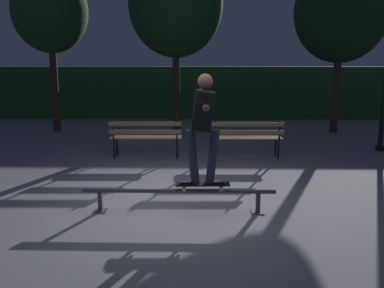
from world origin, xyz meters
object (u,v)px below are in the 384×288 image
object	(u,v)px
tree_far_right	(341,11)
park_bench_left_center	(247,135)
tree_behind_benches	(176,5)
park_bench_leftmost	(146,135)
grind_rail	(179,194)
skateboard	(203,184)
tree_far_left	(50,12)
skateboarder	(203,120)

from	to	relation	value
tree_far_right	park_bench_left_center	bearing A→B (deg)	-130.43
park_bench_left_center	tree_behind_benches	size ratio (longest dim) A/B	0.30
park_bench_leftmost	grind_rail	bearing A→B (deg)	-74.71
skateboard	park_bench_left_center	xyz separation A→B (m)	(0.99, 3.42, 0.12)
grind_rail	tree_behind_benches	xyz separation A→B (m)	(-0.46, 6.91, 3.50)
grind_rail	tree_far_left	distance (m)	8.90
tree_far_left	skateboarder	bearing A→B (deg)	-57.07
skateboard	park_bench_left_center	world-z (taller)	park_bench_left_center
park_bench_left_center	tree_far_left	bearing A→B (deg)	146.70
park_bench_leftmost	tree_behind_benches	distance (m)	4.78
grind_rail	park_bench_left_center	world-z (taller)	park_bench_left_center
park_bench_leftmost	park_bench_left_center	world-z (taller)	same
park_bench_leftmost	park_bench_left_center	bearing A→B (deg)	0.00
grind_rail	tree_far_left	world-z (taller)	tree_far_left
skateboarder	tree_behind_benches	distance (m)	7.36
tree_far_right	skateboarder	bearing A→B (deg)	-119.97
grind_rail	skateboarder	bearing A→B (deg)	0.03
park_bench_left_center	tree_far_right	bearing A→B (deg)	49.57
skateboarder	park_bench_leftmost	xyz separation A→B (m)	(-1.28, 3.42, -0.82)
grind_rail	tree_behind_benches	bearing A→B (deg)	93.80
tree_behind_benches	tree_far_right	distance (m)	4.85
grind_rail	skateboard	size ratio (longest dim) A/B	3.54
tree_far_right	grind_rail	bearing A→B (deg)	-122.04
skateboarder	park_bench_left_center	distance (m)	3.65
park_bench_left_center	tree_far_right	size ratio (longest dim) A/B	0.32
tree_far_left	tree_far_right	bearing A→B (deg)	-0.48
park_bench_leftmost	tree_far_left	distance (m)	5.81
tree_behind_benches	tree_far_right	world-z (taller)	tree_behind_benches
park_bench_left_center	tree_behind_benches	distance (m)	5.08
park_bench_left_center	tree_far_left	xyz separation A→B (m)	(-5.57, 3.66, 3.07)
skateboard	skateboarder	xyz separation A→B (m)	(0.00, 0.00, 0.94)
tree_far_left	park_bench_leftmost	bearing A→B (deg)	-47.92
park_bench_leftmost	skateboarder	bearing A→B (deg)	-69.46
skateboarder	park_bench_left_center	bearing A→B (deg)	73.94
skateboarder	tree_far_right	bearing A→B (deg)	60.03
park_bench_leftmost	park_bench_left_center	size ratio (longest dim) A/B	1.00
park_bench_leftmost	park_bench_left_center	distance (m)	2.27
park_bench_leftmost	tree_far_left	world-z (taller)	tree_far_left
tree_far_left	park_bench_left_center	bearing A→B (deg)	-33.30
skateboard	tree_far_right	size ratio (longest dim) A/B	0.15
skateboarder	park_bench_leftmost	world-z (taller)	skateboarder
skateboarder	tree_far_left	distance (m)	8.73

